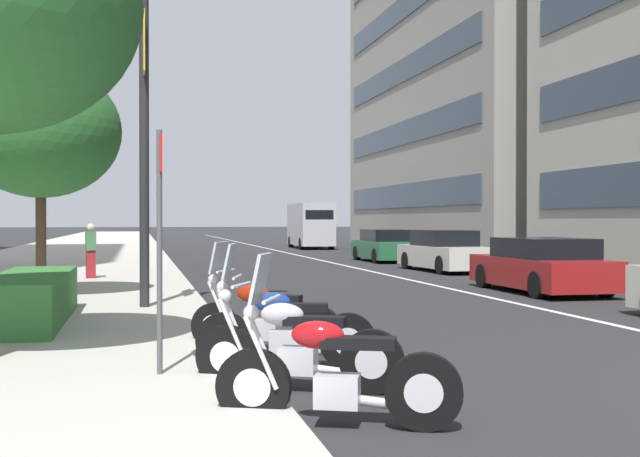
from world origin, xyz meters
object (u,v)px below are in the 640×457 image
(street_tree_mid_sidewalk, at_px, (41,131))
(parking_sign_by_curb, at_px, (160,228))
(motorcycle_far_end_row, at_px, (283,331))
(car_lead_in_lane, at_px, (541,266))
(car_following_behind, at_px, (385,246))
(pedestrian_on_plaza, at_px, (91,251))
(street_lamp_with_banners, at_px, (161,61))
(motorcycle_mid_row, at_px, (333,375))
(car_approaching_light, at_px, (444,252))
(delivery_van_ahead, at_px, (310,225))
(motorcycle_nearest_camera, at_px, (262,319))
(motorcycle_under_tarp, at_px, (296,350))

(street_tree_mid_sidewalk, bearing_deg, parking_sign_by_curb, -166.47)
(parking_sign_by_curb, bearing_deg, motorcycle_far_end_row, -62.04)
(car_lead_in_lane, distance_m, car_following_behind, 14.76)
(street_tree_mid_sidewalk, relative_size, pedestrian_on_plaza, 3.26)
(street_lamp_with_banners, xyz_separation_m, pedestrian_on_plaza, (7.91, 1.73, -3.85))
(street_lamp_with_banners, distance_m, street_tree_mid_sidewalk, 3.78)
(street_lamp_with_banners, bearing_deg, parking_sign_by_curb, 178.28)
(motorcycle_mid_row, height_order, car_following_behind, motorcycle_mid_row)
(car_lead_in_lane, bearing_deg, motorcycle_mid_row, 145.35)
(motorcycle_mid_row, distance_m, car_following_behind, 27.38)
(motorcycle_mid_row, relative_size, car_lead_in_lane, 0.44)
(car_approaching_light, relative_size, street_tree_mid_sidewalk, 0.95)
(motorcycle_far_end_row, distance_m, street_tree_mid_sidewalk, 9.89)
(car_approaching_light, relative_size, delivery_van_ahead, 0.76)
(motorcycle_nearest_camera, xyz_separation_m, parking_sign_by_curb, (-2.04, 1.40, 1.25))
(motorcycle_under_tarp, height_order, delivery_van_ahead, delivery_van_ahead)
(motorcycle_mid_row, height_order, motorcycle_far_end_row, motorcycle_far_end_row)
(motorcycle_nearest_camera, xyz_separation_m, car_approaching_light, (15.35, -8.74, 0.22))
(car_following_behind, bearing_deg, motorcycle_far_end_row, 159.42)
(street_tree_mid_sidewalk, bearing_deg, motorcycle_mid_row, -162.09)
(motorcycle_nearest_camera, xyz_separation_m, pedestrian_on_plaza, (12.56, 2.93, 0.47))
(pedestrian_on_plaza, bearing_deg, motorcycle_nearest_camera, 93.60)
(motorcycle_nearest_camera, height_order, street_tree_mid_sidewalk, street_tree_mid_sidewalk)
(street_tree_mid_sidewalk, bearing_deg, pedestrian_on_plaza, -7.90)
(motorcycle_mid_row, xyz_separation_m, parking_sign_by_curb, (1.95, 1.40, 1.25))
(delivery_van_ahead, distance_m, pedestrian_on_plaza, 28.14)
(motorcycle_under_tarp, relative_size, parking_sign_by_curb, 0.80)
(car_following_behind, xyz_separation_m, street_tree_mid_sidewalk, (-14.66, 12.32, 3.02))
(car_approaching_light, height_order, street_lamp_with_banners, street_lamp_with_banners)
(motorcycle_mid_row, bearing_deg, car_following_behind, -86.63)
(motorcycle_far_end_row, height_order, car_approaching_light, motorcycle_far_end_row)
(street_lamp_with_banners, bearing_deg, pedestrian_on_plaza, 12.30)
(car_lead_in_lane, height_order, parking_sign_by_curb, parking_sign_by_curb)
(car_approaching_light, xyz_separation_m, pedestrian_on_plaza, (-2.78, 11.66, 0.25))
(delivery_van_ahead, bearing_deg, parking_sign_by_curb, 167.48)
(car_approaching_light, bearing_deg, street_lamp_with_banners, 134.81)
(parking_sign_by_curb, bearing_deg, motorcycle_mid_row, -144.28)
(pedestrian_on_plaza, bearing_deg, street_lamp_with_banners, 92.80)
(motorcycle_mid_row, relative_size, car_following_behind, 0.46)
(car_lead_in_lane, relative_size, street_lamp_with_banners, 0.60)
(motorcycle_mid_row, xyz_separation_m, car_approaching_light, (19.33, -8.74, 0.22))
(delivery_van_ahead, xyz_separation_m, street_lamp_with_banners, (-33.45, 10.07, 3.27))
(car_following_behind, distance_m, parking_sign_by_curb, 26.07)
(motorcycle_nearest_camera, xyz_separation_m, street_tree_mid_sidewalk, (7.32, 3.65, 3.24))
(motorcycle_far_end_row, height_order, street_lamp_with_banners, street_lamp_with_banners)
(motorcycle_mid_row, distance_m, car_approaching_light, 21.22)
(car_approaching_light, bearing_deg, motorcycle_far_end_row, 150.11)
(motorcycle_far_end_row, bearing_deg, car_approaching_light, -102.11)
(motorcycle_under_tarp, xyz_separation_m, car_following_behind, (24.47, -8.69, 0.23))
(parking_sign_by_curb, relative_size, street_lamp_with_banners, 0.34)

